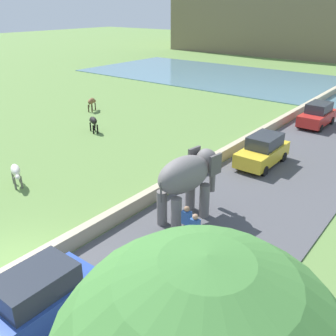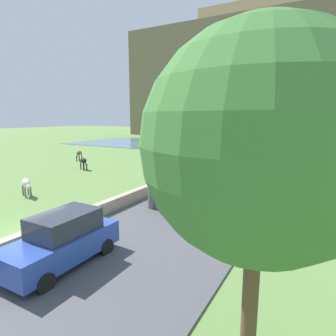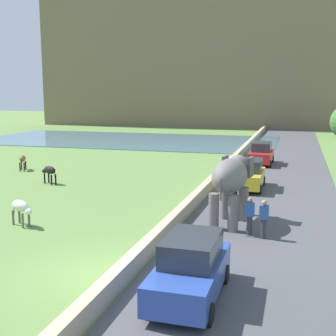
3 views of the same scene
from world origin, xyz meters
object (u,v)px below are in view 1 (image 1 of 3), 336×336
at_px(cow_white, 16,171).
at_px(elephant, 188,177).
at_px(cow_black, 93,121).
at_px(cow_brown, 92,102).
at_px(car_red, 317,115).
at_px(car_blue, 34,301).
at_px(car_yellow, 263,151).
at_px(person_trailing, 186,223).
at_px(person_beside_elephant, 195,232).

bearing_deg(cow_white, elephant, 17.55).
bearing_deg(cow_black, cow_brown, 139.77).
distance_m(cow_white, cow_black, 9.21).
distance_m(car_red, cow_white, 21.81).
height_order(car_red, car_blue, same).
xyz_separation_m(car_red, cow_white, (-8.75, -19.98, -0.06)).
distance_m(car_yellow, cow_white, 13.57).
bearing_deg(car_red, car_blue, -90.00).
height_order(person_trailing, car_yellow, car_yellow).
relative_size(car_yellow, cow_black, 2.87).
height_order(person_beside_elephant, car_red, car_red).
bearing_deg(car_blue, cow_brown, 134.90).
bearing_deg(car_red, person_trailing, -86.87).
bearing_deg(cow_brown, cow_white, -56.16).
bearing_deg(cow_white, car_blue, -28.47).
bearing_deg(person_trailing, car_blue, -99.54).
bearing_deg(car_red, car_yellow, -90.01).
bearing_deg(person_beside_elephant, person_trailing, 154.66).
bearing_deg(person_beside_elephant, cow_brown, 148.80).
relative_size(person_beside_elephant, cow_white, 1.16).
bearing_deg(cow_white, cow_black, 113.52).
height_order(person_beside_elephant, cow_white, person_beside_elephant).
relative_size(elephant, cow_black, 2.54).
height_order(person_trailing, cow_black, person_trailing).
relative_size(car_blue, cow_white, 2.86).
xyz_separation_m(car_blue, cow_white, (-8.75, 4.74, -0.06)).
relative_size(car_yellow, cow_brown, 2.88).
xyz_separation_m(car_yellow, car_blue, (-0.00, -15.12, 0.00)).
height_order(car_yellow, car_blue, same).
distance_m(person_trailing, car_yellow, 9.11).
height_order(person_trailing, cow_brown, person_trailing).
bearing_deg(car_yellow, elephant, -89.78).
distance_m(car_red, car_yellow, 9.60).
height_order(car_red, cow_white, car_red).
bearing_deg(person_trailing, car_yellow, 96.43).
xyz_separation_m(car_red, car_blue, (-0.00, -24.73, 0.00)).
relative_size(person_trailing, cow_white, 1.16).
bearing_deg(cow_brown, car_yellow, -6.53).
relative_size(car_red, cow_white, 2.88).
height_order(elephant, person_trailing, elephant).
bearing_deg(car_yellow, cow_white, -130.11).
bearing_deg(person_trailing, person_beside_elephant, -25.34).
bearing_deg(car_yellow, car_red, 89.99).
bearing_deg(car_blue, person_trailing, 80.46).
bearing_deg(car_blue, cow_black, 133.28).
relative_size(car_red, car_yellow, 1.01).
xyz_separation_m(car_yellow, cow_white, (-8.75, -10.38, -0.06)).
relative_size(person_trailing, car_red, 0.40).
height_order(car_red, cow_black, car_red).
bearing_deg(car_blue, person_beside_elephant, 74.56).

